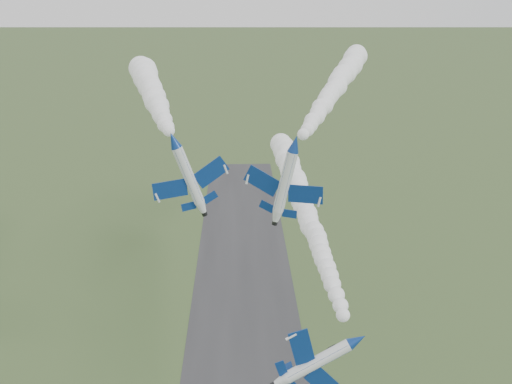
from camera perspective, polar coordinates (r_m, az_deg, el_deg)
runway at (r=113.78m, az=-1.06°, el=-16.78°), size 24.00×260.00×0.04m
jet_lead at (r=70.86m, az=10.15°, el=-14.41°), size 5.32×12.86×9.40m
smoke_trail_jet_lead at (r=102.86m, az=4.80°, el=-1.28°), size 12.62×70.07×4.99m
jet_pair_left at (r=80.09m, az=-8.25°, el=5.17°), size 10.94×13.55×4.49m
smoke_trail_jet_pair_left at (r=108.37m, az=-10.31°, el=9.73°), size 16.78×52.05×5.45m
jet_pair_right at (r=80.42m, az=3.89°, el=4.83°), size 11.74×13.93×4.12m
smoke_trail_jet_pair_right at (r=119.01m, az=8.17°, el=10.62°), size 27.89×71.61×5.35m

